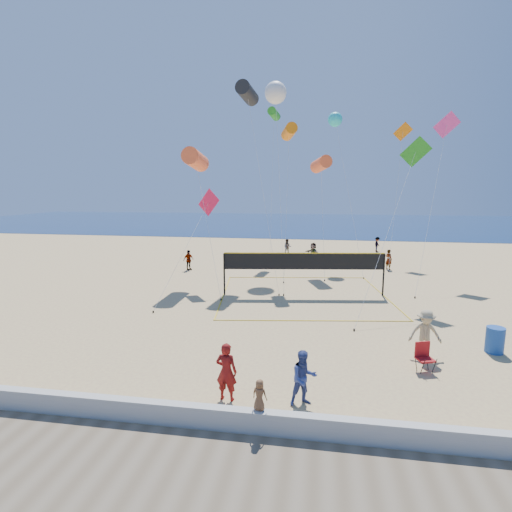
% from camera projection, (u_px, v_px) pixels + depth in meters
% --- Properties ---
extents(ground, '(120.00, 120.00, 0.00)m').
position_uv_depth(ground, '(269.00, 378.00, 13.27)').
color(ground, tan).
rests_on(ground, ground).
extents(ocean, '(140.00, 50.00, 0.03)m').
position_uv_depth(ocean, '(313.00, 223.00, 73.59)').
color(ocean, navy).
rests_on(ocean, ground).
extents(seawall, '(32.00, 0.30, 0.60)m').
position_uv_depth(seawall, '(253.00, 421.00, 10.30)').
color(seawall, '#B5B5B0').
rests_on(seawall, ground).
extents(boardwalk, '(32.00, 3.60, 0.03)m').
position_uv_depth(boardwalk, '(238.00, 487.00, 8.41)').
color(boardwalk, brown).
rests_on(boardwalk, ground).
extents(woman, '(0.69, 0.49, 1.77)m').
position_uv_depth(woman, '(226.00, 372.00, 11.79)').
color(woman, maroon).
rests_on(woman, ground).
extents(toddler, '(0.45, 0.36, 0.82)m').
position_uv_depth(toddler, '(260.00, 395.00, 10.23)').
color(toddler, brown).
rests_on(toddler, seawall).
extents(bystander_a, '(0.98, 0.88, 1.64)m').
position_uv_depth(bystander_a, '(304.00, 378.00, 11.54)').
color(bystander_a, navy).
rests_on(bystander_a, ground).
extents(bystander_b, '(1.19, 0.72, 1.81)m').
position_uv_depth(bystander_b, '(425.00, 333.00, 14.85)').
color(bystander_b, tan).
rests_on(bystander_b, ground).
extents(far_person_0, '(0.85, 0.96, 1.56)m').
position_uv_depth(far_person_0, '(188.00, 260.00, 30.83)').
color(far_person_0, gray).
rests_on(far_person_0, ground).
extents(far_person_1, '(1.43, 1.61, 1.77)m').
position_uv_depth(far_person_1, '(313.00, 253.00, 33.39)').
color(far_person_1, gray).
rests_on(far_person_1, ground).
extents(far_person_2, '(0.67, 0.68, 1.58)m').
position_uv_depth(far_person_2, '(389.00, 259.00, 31.01)').
color(far_person_2, gray).
rests_on(far_person_2, ground).
extents(far_person_3, '(0.74, 0.59, 1.49)m').
position_uv_depth(far_person_3, '(287.00, 247.00, 37.92)').
color(far_person_3, gray).
rests_on(far_person_3, ground).
extents(far_person_4, '(0.91, 1.09, 1.47)m').
position_uv_depth(far_person_4, '(377.00, 244.00, 39.81)').
color(far_person_4, gray).
rests_on(far_person_4, ground).
extents(camp_chair, '(0.67, 0.78, 1.12)m').
position_uv_depth(camp_chair, '(424.00, 355.00, 13.75)').
color(camp_chair, '#9E1215').
rests_on(camp_chair, ground).
extents(trash_barrel, '(0.77, 0.77, 1.00)m').
position_uv_depth(trash_barrel, '(495.00, 340.00, 15.29)').
color(trash_barrel, '#164092').
rests_on(trash_barrel, ground).
extents(volleyball_net, '(10.81, 10.68, 2.55)m').
position_uv_depth(volleyball_net, '(304.00, 266.00, 23.32)').
color(volleyball_net, black).
rests_on(volleyball_net, ground).
extents(kite_0, '(3.59, 6.59, 8.89)m').
position_uv_depth(kite_0, '(196.00, 160.00, 26.59)').
color(kite_0, '#FF5E2E').
rests_on(kite_0, ground).
extents(kite_1, '(3.81, 7.97, 13.62)m').
position_uv_depth(kite_1, '(247.00, 93.00, 28.32)').
color(kite_1, black).
rests_on(kite_1, ground).
extents(kite_2, '(1.29, 6.49, 10.59)m').
position_uv_depth(kite_2, '(289.00, 132.00, 27.16)').
color(kite_2, orange).
rests_on(kite_2, ground).
extents(kite_3, '(2.05, 6.84, 6.25)m').
position_uv_depth(kite_3, '(207.00, 206.00, 25.18)').
color(kite_3, '#E51645').
rests_on(kite_3, ground).
extents(kite_4, '(4.54, 7.55, 9.18)m').
position_uv_depth(kite_4, '(413.00, 159.00, 22.51)').
color(kite_4, '#27901F').
rests_on(kite_4, ground).
extents(kite_5, '(4.16, 8.02, 11.64)m').
position_uv_depth(kite_5, '(446.00, 132.00, 28.02)').
color(kite_5, '#F23D97').
rests_on(kite_5, ground).
extents(kite_6, '(2.51, 7.76, 14.46)m').
position_uv_depth(kite_6, '(276.00, 93.00, 31.09)').
color(kite_6, white).
rests_on(kite_6, ground).
extents(kite_7, '(2.89, 8.24, 12.57)m').
position_uv_depth(kite_7, '(335.00, 120.00, 33.52)').
color(kite_7, '#26C9D2').
rests_on(kite_7, ground).
extents(kite_8, '(1.02, 6.27, 13.30)m').
position_uv_depth(kite_8, '(274.00, 114.00, 35.51)').
color(kite_8, '#27901F').
rests_on(kite_8, ground).
extents(kite_9, '(2.58, 7.19, 11.97)m').
position_uv_depth(kite_9, '(402.00, 140.00, 34.57)').
color(kite_9, orange).
rests_on(kite_9, ground).
extents(kite_10, '(1.72, 5.59, 8.68)m').
position_uv_depth(kite_10, '(321.00, 164.00, 30.14)').
color(kite_10, '#FF5E2E').
rests_on(kite_10, ground).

